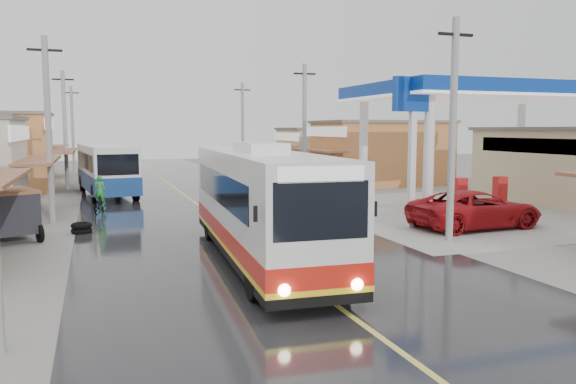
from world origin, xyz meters
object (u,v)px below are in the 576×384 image
object	(u,v)px
jeepney	(475,209)
cyclist	(100,201)
tyre_stack	(82,228)
tricycle_near	(11,212)
coach_bus	(260,204)
second_bus	(107,169)

from	to	relation	value
jeepney	cyclist	size ratio (longest dim) A/B	3.03
cyclist	tyre_stack	world-z (taller)	cyclist
tricycle_near	tyre_stack	bearing A→B (deg)	-4.24
coach_bus	tyre_stack	bearing A→B (deg)	132.36
jeepney	tyre_stack	xyz separation A→B (m)	(-15.39, 4.14, -0.58)
coach_bus	tricycle_near	size ratio (longest dim) A/B	4.40
jeepney	cyclist	xyz separation A→B (m)	(-14.62, 9.45, -0.17)
coach_bus	second_bus	distance (m)	19.74
jeepney	coach_bus	bearing A→B (deg)	100.81
jeepney	tyre_stack	world-z (taller)	jeepney
coach_bus	jeepney	size ratio (longest dim) A/B	2.10
coach_bus	jeepney	xyz separation A→B (m)	(10.00, 2.51, -0.98)
second_bus	cyclist	world-z (taller)	second_bus
second_bus	tyre_stack	size ratio (longest dim) A/B	11.71
coach_bus	second_bus	bearing A→B (deg)	105.41
cyclist	tricycle_near	xyz separation A→B (m)	(-3.17, -6.06, 0.47)
cyclist	tyre_stack	bearing A→B (deg)	-81.15
coach_bus	tyre_stack	xyz separation A→B (m)	(-5.39, 6.65, -1.56)
jeepney	cyclist	distance (m)	17.41
coach_bus	jeepney	world-z (taller)	coach_bus
second_bus	jeepney	xyz separation A→B (m)	(14.13, -16.79, -0.88)
coach_bus	tyre_stack	world-z (taller)	coach_bus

